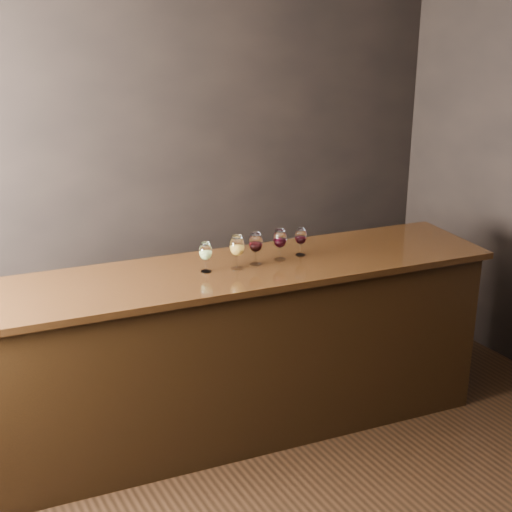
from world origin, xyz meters
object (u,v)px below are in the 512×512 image
bar_counter (239,354)px  glass_red_b (280,239)px  glass_amber (237,247)px  glass_red_c (301,237)px  glass_white (206,252)px  glass_red_a (256,243)px  back_bar_shelf (179,320)px

bar_counter → glass_red_b: (0.29, -0.01, 0.71)m
glass_amber → glass_red_b: size_ratio=1.06×
glass_red_c → bar_counter: bearing=-179.7°
bar_counter → glass_white: glass_white is taller
glass_red_a → glass_red_b: (0.17, 0.00, -0.00)m
back_bar_shelf → glass_red_c: 1.32m
glass_red_a → bar_counter: bearing=173.8°
glass_red_b → glass_amber: bearing=-177.1°
glass_white → glass_red_c: 0.64m
back_bar_shelf → glass_amber: (0.00, -0.93, 0.85)m
bar_counter → glass_red_b: glass_red_b is taller
back_bar_shelf → glass_red_b: glass_red_b is taller
glass_white → glass_red_a: (0.31, -0.04, 0.01)m
back_bar_shelf → glass_amber: glass_amber is taller
glass_amber → glass_red_c: 0.46m
bar_counter → glass_white: bearing=179.2°
back_bar_shelf → glass_amber: 1.27m
bar_counter → glass_amber: (-0.02, -0.02, 0.72)m
glass_red_c → glass_amber: bearing=-176.7°
glass_amber → glass_red_a: 0.13m
glass_red_b → glass_red_c: 0.16m
glass_red_c → glass_red_a: bearing=-177.4°
glass_white → glass_red_a: 0.32m
bar_counter → back_bar_shelf: (-0.02, 0.91, -0.13)m
bar_counter → glass_red_c: (0.44, 0.00, 0.70)m
glass_white → glass_red_b: glass_red_b is taller
glass_red_a → glass_red_b: bearing=1.5°
glass_amber → back_bar_shelf: bearing=90.1°
glass_red_b → glass_red_c: glass_red_b is taller
bar_counter → glass_red_a: (0.11, -0.01, 0.72)m
back_bar_shelf → glass_amber: bearing=-89.9°
glass_red_a → glass_red_c: (0.33, 0.02, -0.02)m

